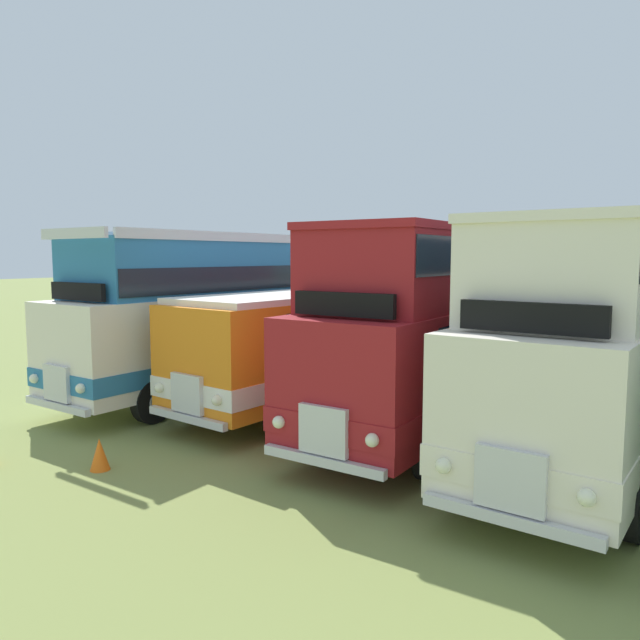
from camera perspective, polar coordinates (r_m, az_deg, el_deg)
The scene contains 6 objects.
ground_plane at distance 13.68m, azimuth 25.23°, elevation -11.05°, with size 200.00×200.00×0.00m, color olive.
bus_first_in_row at distance 17.96m, azimuth -8.12°, elevation 1.14°, with size 2.63×11.31×4.52m.
bus_second_in_row at distance 16.10m, azimuth 1.32°, elevation -1.55°, with size 3.08×10.12×2.99m.
bus_third_in_row at distance 14.58m, azimuth 12.80°, elevation 0.35°, with size 2.77×11.29×4.49m.
bus_fourth_in_row at distance 13.27m, azimuth 25.79°, elevation -0.66°, with size 2.82×11.33×4.49m.
cone_far_end at distance 11.92m, azimuth -20.20°, elevation -11.87°, with size 0.36×0.36×0.59m, color orange.
Camera 1 is at (2.05, -12.95, 3.90)m, focal length 33.68 mm.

